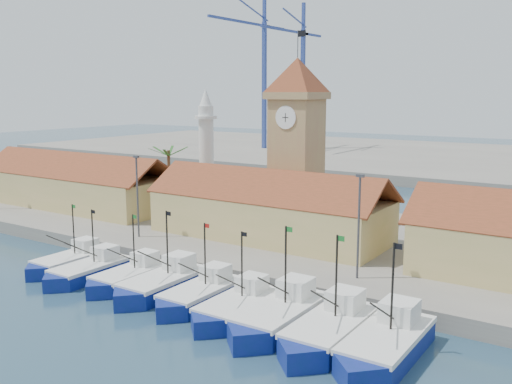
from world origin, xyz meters
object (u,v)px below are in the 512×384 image
Objects in this scene: clock_tower at (297,139)px; minaret at (206,149)px; boat_4 at (199,296)px; boat_0 at (69,263)px.

clock_tower is 1.39× the size of minaret.
clock_tower is (-4.10, 23.31, 11.23)m from boat_4.
minaret reaches higher than boat_0.
minaret is at bearing 95.36° from boat_0.
clock_tower is (12.65, 23.05, 11.26)m from boat_0.
boat_0 is 0.96× the size of boat_4.
minaret is (-19.10, 25.31, 8.99)m from boat_4.
clock_tower is at bearing 61.24° from boat_0.
boat_4 is 0.58× the size of minaret.
boat_0 is at bearing -118.76° from clock_tower.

